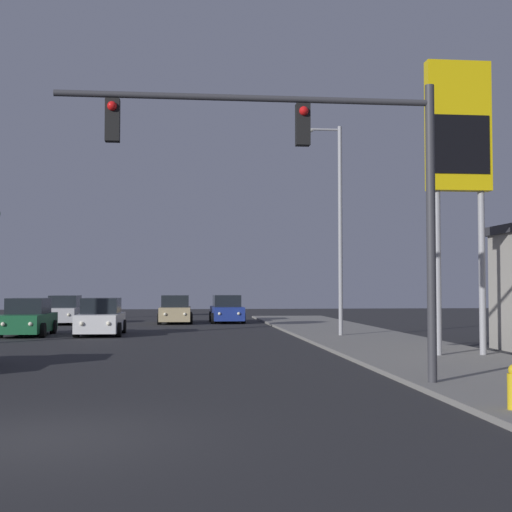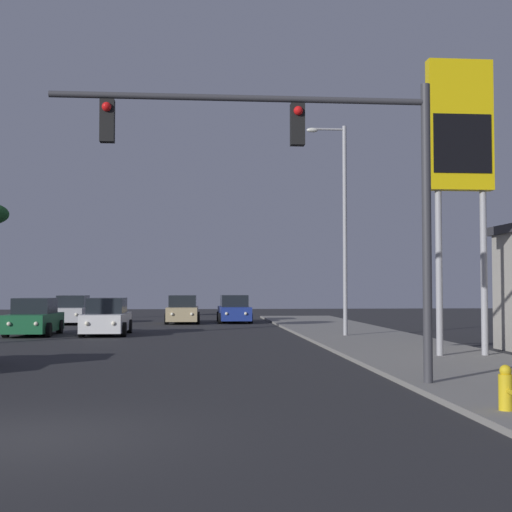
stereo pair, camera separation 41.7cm
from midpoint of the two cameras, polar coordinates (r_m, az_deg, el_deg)
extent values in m
plane|color=#28282B|center=(11.03, -17.03, -13.78)|extent=(120.00, 120.00, 0.00)
cube|color=gray|center=(21.91, 14.67, -7.96)|extent=(5.00, 60.00, 0.12)
cube|color=tan|center=(43.07, -5.61, -4.61)|extent=(1.87, 4.23, 0.80)
cube|color=black|center=(43.20, -5.61, -3.61)|extent=(1.63, 2.03, 0.70)
cylinder|color=black|center=(41.80, -6.88, -5.02)|extent=(0.24, 0.64, 0.64)
cylinder|color=black|center=(41.78, -4.40, -5.04)|extent=(0.24, 0.64, 0.64)
cylinder|color=black|center=(44.40, -6.76, -4.87)|extent=(0.24, 0.64, 0.64)
cylinder|color=black|center=(44.38, -4.42, -4.89)|extent=(0.24, 0.64, 0.64)
sphere|color=#F2EACC|center=(40.96, -6.44, -4.64)|extent=(0.18, 0.18, 0.18)
sphere|color=#F2EACC|center=(40.95, -4.87, -4.65)|extent=(0.18, 0.18, 0.18)
cube|color=#195933|center=(33.63, -17.01, -5.11)|extent=(1.94, 4.26, 0.80)
cube|color=black|center=(33.75, -16.94, -3.83)|extent=(1.67, 2.05, 0.70)
cylinder|color=black|center=(32.58, -19.05, -5.63)|extent=(0.24, 0.64, 0.64)
cylinder|color=black|center=(32.19, -15.93, -5.71)|extent=(0.24, 0.64, 0.64)
cylinder|color=black|center=(35.11, -18.00, -5.41)|extent=(0.24, 0.64, 0.64)
cylinder|color=black|center=(34.74, -15.10, -5.47)|extent=(0.24, 0.64, 0.64)
sphere|color=#F2EACC|center=(31.69, -18.81, -5.16)|extent=(0.18, 0.18, 0.18)
sphere|color=#F2EACC|center=(31.44, -16.83, -5.21)|extent=(0.18, 0.18, 0.18)
cube|color=navy|center=(43.64, -1.48, -4.59)|extent=(1.89, 4.24, 0.80)
cube|color=black|center=(43.77, -1.49, -3.60)|extent=(1.64, 2.03, 0.70)
cylinder|color=black|center=(42.31, -2.60, -5.01)|extent=(0.24, 0.64, 0.64)
cylinder|color=black|center=(42.41, -0.16, -5.00)|extent=(0.24, 0.64, 0.64)
cylinder|color=black|center=(44.91, -2.73, -4.86)|extent=(0.24, 0.64, 0.64)
cylinder|color=black|center=(45.01, -0.43, -4.86)|extent=(0.24, 0.64, 0.64)
sphere|color=#F2EACC|center=(41.49, -2.09, -4.63)|extent=(0.18, 0.18, 0.18)
sphere|color=#F2EACC|center=(41.56, -0.54, -4.63)|extent=(0.18, 0.18, 0.18)
cube|color=silver|center=(33.11, -11.52, -5.21)|extent=(1.88, 4.23, 0.80)
cube|color=black|center=(33.23, -11.48, -3.91)|extent=(1.64, 2.03, 0.70)
cylinder|color=black|center=(31.96, -13.41, -5.76)|extent=(0.24, 0.64, 0.64)
cylinder|color=black|center=(31.74, -10.18, -5.81)|extent=(0.24, 0.64, 0.64)
cylinder|color=black|center=(34.53, -12.76, -5.52)|extent=(0.24, 0.64, 0.64)
cylinder|color=black|center=(34.33, -9.77, -5.56)|extent=(0.24, 0.64, 0.64)
sphere|color=#F2EACC|center=(31.08, -13.01, -5.29)|extent=(0.18, 0.18, 0.18)
sphere|color=#F2EACC|center=(30.94, -10.96, -5.32)|extent=(0.18, 0.18, 0.18)
cube|color=#B7B7BC|center=(43.40, -14.19, -4.53)|extent=(1.86, 4.23, 0.80)
cube|color=black|center=(43.53, -14.15, -3.53)|extent=(1.63, 2.02, 0.70)
cylinder|color=black|center=(42.29, -15.69, -4.92)|extent=(0.24, 0.64, 0.64)
cylinder|color=black|center=(41.99, -13.27, -4.96)|extent=(0.24, 0.64, 0.64)
cylinder|color=black|center=(44.84, -15.06, -4.78)|extent=(0.24, 0.64, 0.64)
cylinder|color=black|center=(44.56, -12.77, -4.82)|extent=(0.24, 0.64, 0.64)
sphere|color=#F2EACC|center=(41.41, -15.43, -4.55)|extent=(0.18, 0.18, 0.18)
sphere|color=#F2EACC|center=(41.22, -13.90, -4.57)|extent=(0.18, 0.18, 0.18)
cylinder|color=#38383D|center=(15.94, 14.23, 1.87)|extent=(0.20, 0.20, 6.50)
cylinder|color=#38383D|center=(15.60, -0.40, 12.51)|extent=(8.08, 0.14, 0.14)
cube|color=black|center=(15.61, 4.11, 10.44)|extent=(0.30, 0.24, 0.90)
sphere|color=red|center=(15.53, 4.19, 11.52)|extent=(0.20, 0.20, 0.20)
cube|color=black|center=(15.52, -11.05, 10.55)|extent=(0.30, 0.24, 0.90)
sphere|color=red|center=(15.44, -11.10, 11.64)|extent=(0.20, 0.20, 0.20)
cylinder|color=#99999E|center=(30.80, 7.51, 2.07)|extent=(0.18, 0.18, 9.00)
cylinder|color=#99999E|center=(31.31, 6.20, 10.05)|extent=(1.40, 0.10, 0.10)
ellipsoid|color=silver|center=(31.17, 4.91, 10.00)|extent=(0.50, 0.24, 0.20)
cylinder|color=#99999E|center=(22.25, 14.95, -1.27)|extent=(0.20, 0.20, 5.00)
cylinder|color=#99999E|center=(22.76, 18.27, -1.26)|extent=(0.20, 0.20, 5.00)
cube|color=yellow|center=(23.03, 16.49, 10.00)|extent=(2.00, 0.40, 4.00)
cube|color=black|center=(22.71, 16.70, 8.63)|extent=(1.80, 0.03, 1.80)
cylinder|color=gold|center=(12.87, 20.25, -10.20)|extent=(0.24, 0.24, 0.60)
sphere|color=gold|center=(12.83, 20.22, -8.60)|extent=(0.20, 0.20, 0.20)
cylinder|color=gold|center=(12.72, 20.57, -10.15)|extent=(0.08, 0.10, 0.08)
camera|label=1|loc=(0.21, -89.43, -0.02)|focal=50.00mm
camera|label=2|loc=(0.21, 90.57, 0.02)|focal=50.00mm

